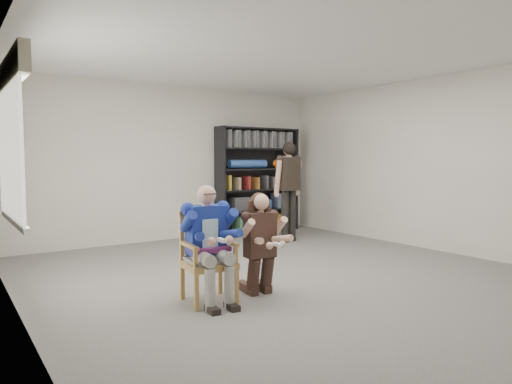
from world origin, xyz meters
TOP-DOWN VIEW (x-y plane):
  - room_shell at (0.00, 0.00)m, footprint 6.00×7.00m
  - floor at (0.00, 0.00)m, footprint 6.00×7.00m
  - window_left at (-2.95, 1.00)m, footprint 0.16×2.00m
  - armchair at (-1.32, -0.16)m, footprint 0.60×0.58m
  - seated_man at (-1.32, -0.16)m, footprint 0.60×0.79m
  - kneeling_woman at (-0.74, -0.28)m, footprint 0.55×0.80m
  - bookshelf at (1.70, 3.28)m, footprint 1.80×0.38m
  - standing_man at (1.53, 2.07)m, footprint 0.57×0.36m

SIDE VIEW (x-z plane):
  - floor at x=0.00m, z-range -0.01..0.01m
  - armchair at x=-1.32m, z-range 0.00..0.94m
  - kneeling_woman at x=-0.74m, z-range 0.00..1.12m
  - seated_man at x=-1.32m, z-range 0.00..1.22m
  - standing_man at x=1.53m, z-range 0.00..1.77m
  - bookshelf at x=1.70m, z-range 0.00..2.10m
  - room_shell at x=0.00m, z-range 0.00..2.80m
  - window_left at x=-2.95m, z-range 0.76..2.50m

